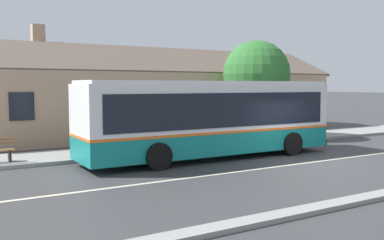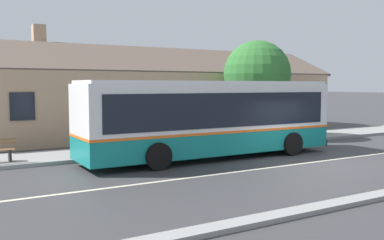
{
  "view_description": "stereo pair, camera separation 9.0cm",
  "coord_description": "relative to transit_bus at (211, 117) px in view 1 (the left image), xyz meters",
  "views": [
    {
      "loc": [
        -12.23,
        -11.9,
        3.02
      ],
      "look_at": [
        -3.29,
        3.13,
        1.61
      ],
      "focal_mm": 40.0,
      "sensor_mm": 36.0,
      "label": 1
    },
    {
      "loc": [
        -12.16,
        -11.94,
        3.02
      ],
      "look_at": [
        -3.29,
        3.13,
        1.61
      ],
      "focal_mm": 40.0,
      "sensor_mm": 36.0,
      "label": 2
    }
  ],
  "objects": [
    {
      "name": "sidewalk_far",
      "position": [
        2.51,
        3.1,
        -1.65
      ],
      "size": [
        60.0,
        3.0,
        0.15
      ],
      "primitive_type": "cube",
      "color": "gray",
      "rests_on": "ground"
    },
    {
      "name": "lane_divider_stripe",
      "position": [
        2.51,
        -2.9,
        -1.72
      ],
      "size": [
        60.0,
        0.16,
        0.01
      ],
      "primitive_type": "cube",
      "color": "beige",
      "rests_on": "ground"
    },
    {
      "name": "transit_bus",
      "position": [
        0.0,
        0.0,
        0.0
      ],
      "size": [
        11.11,
        2.79,
        3.2
      ],
      "color": "#147F7A",
      "rests_on": "ground"
    },
    {
      "name": "community_building",
      "position": [
        1.87,
        10.23,
        0.28
      ],
      "size": [
        24.27,
        8.21,
        6.5
      ],
      "color": "tan",
      "rests_on": "ground"
    },
    {
      "name": "street_tree_primary",
      "position": [
        5.93,
        4.16,
        1.83
      ],
      "size": [
        3.78,
        3.78,
        5.55
      ],
      "color": "#4C3828",
      "rests_on": "ground"
    },
    {
      "name": "ground_plane",
      "position": [
        2.51,
        -2.9,
        -1.72
      ],
      "size": [
        300.0,
        300.0,
        0.0
      ],
      "primitive_type": "plane",
      "color": "#38383A"
    }
  ]
}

